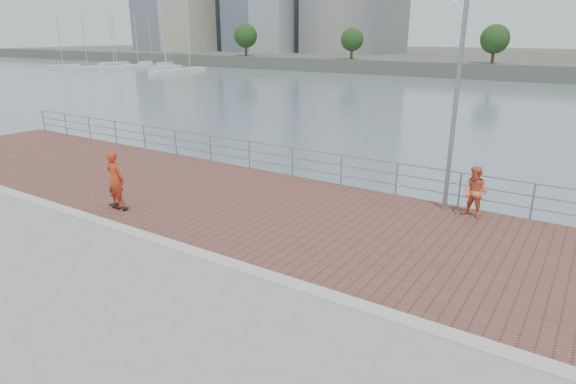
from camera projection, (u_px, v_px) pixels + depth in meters
The scene contains 10 objects.
water at pixel (243, 342), 11.72m from camera, with size 400.00×400.00×0.00m, color slate.
brick_lane at pixel (318, 220), 13.94m from camera, with size 40.00×6.80×0.02m, color brown.
curb at pixel (240, 267), 11.08m from camera, with size 40.00×0.40×0.06m, color #B7B5AD.
guardrail at pixel (368, 170), 16.43m from camera, with size 39.06×0.06×1.13m.
street_lamp at pixel (457, 48), 12.90m from camera, with size 0.49×1.43×6.73m.
skateboard at pixel (119, 206), 14.78m from camera, with size 0.76×0.20×0.09m.
skateboarder at pixel (115, 179), 14.50m from camera, with size 0.63×0.42×1.74m, color #B83418.
bystander at pixel (475, 192), 13.87m from camera, with size 0.75×0.58×1.53m, color #EE7246.
shoreline_trees at pixel (463, 39), 78.69m from camera, with size 109.54×4.90×6.53m.
marina at pixel (136, 66), 102.83m from camera, with size 31.68×28.37×10.66m.
Camera 1 is at (6.39, -7.74, 5.16)m, focal length 30.00 mm.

